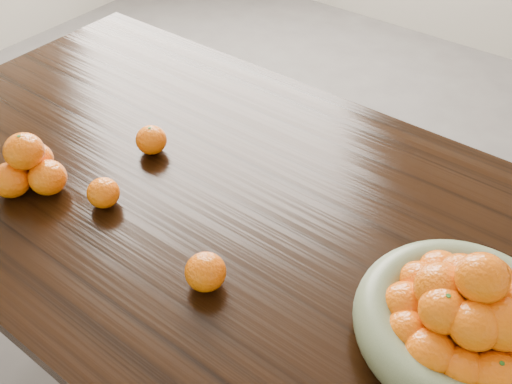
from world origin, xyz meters
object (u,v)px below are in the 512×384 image
Objects in this scene: fruit_bowl at (467,320)px; loose_orange_0 at (151,140)px; orange_pyramid at (29,167)px; dining_table at (262,244)px.

fruit_bowl is 4.97× the size of loose_orange_0.
orange_pyramid is 2.14× the size of loose_orange_0.
dining_table is 0.48m from fruit_bowl.
fruit_bowl reaches higher than orange_pyramid.
fruit_bowl is 0.80m from loose_orange_0.
loose_orange_0 is (-0.80, 0.06, -0.02)m from fruit_bowl.
fruit_bowl reaches higher than loose_orange_0.
fruit_bowl is 2.32× the size of orange_pyramid.
dining_table is 12.66× the size of orange_pyramid.
fruit_bowl is (0.45, -0.04, 0.15)m from dining_table.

